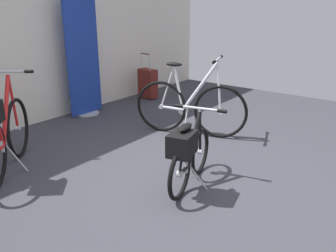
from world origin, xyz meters
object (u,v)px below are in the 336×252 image
Objects in this scene: folding_bike_foreground at (188,153)px; display_bike_left at (2,132)px; floor_banner_stand at (84,63)px; display_bike_right at (190,106)px; rolling_suitcase at (148,83)px.

folding_bike_foreground is 0.92× the size of display_bike_left.
floor_banner_stand is 1.25× the size of display_bike_right.
folding_bike_foreground is at bearing -110.84° from floor_banner_stand.
floor_banner_stand is 1.87m from display_bike_right.
display_bike_left is (-0.87, 1.64, 0.09)m from folding_bike_foreground.
folding_bike_foreground is at bearing -146.72° from display_bike_right.
floor_banner_stand is at bearing 174.99° from rolling_suitcase.
display_bike_right reaches higher than rolling_suitcase.
floor_banner_stand is 1.45m from rolling_suitcase.
display_bike_right is (0.23, -1.81, -0.42)m from floor_banner_stand.
display_bike_left is at bearing 117.99° from folding_bike_foreground.
folding_bike_foreground is 1.21× the size of rolling_suitcase.
display_bike_right is (1.22, 0.80, 0.03)m from folding_bike_foreground.
floor_banner_stand reaches higher than display_bike_right.
floor_banner_stand reaches higher than display_bike_left.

